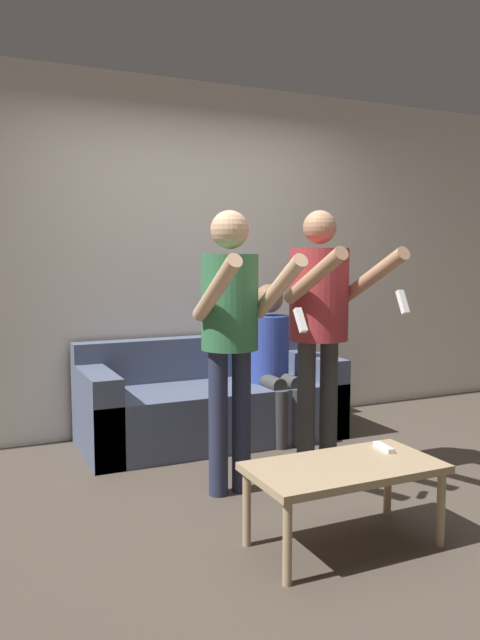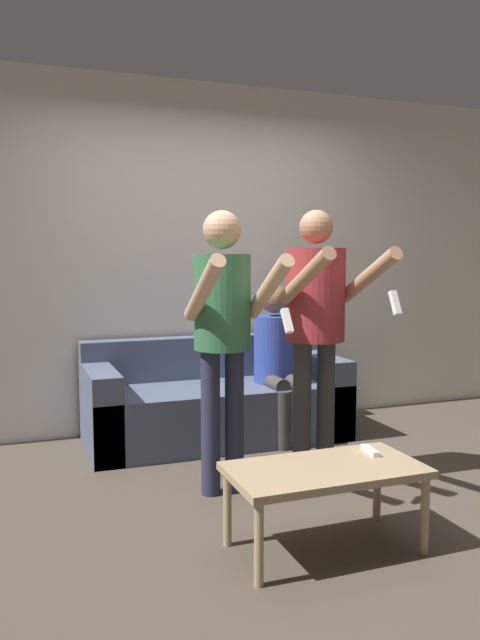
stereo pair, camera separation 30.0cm
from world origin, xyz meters
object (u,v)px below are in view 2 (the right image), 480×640
at_px(person_seated, 277,355).
at_px(coffee_table, 325,476).
at_px(couch, 215,404).
at_px(person_standing_right, 317,312).
at_px(person_standing_left, 223,320).
at_px(remote_on_table, 370,450).

xyz_separation_m(person_seated, coffee_table, (-0.51, -1.71, -0.28)).
xyz_separation_m(couch, coffee_table, (-0.08, -1.86, 0.09)).
relative_size(person_standing_right, coffee_table, 1.81).
bearing_deg(person_standing_right, person_seated, 80.75).
bearing_deg(coffee_table, person_standing_left, 104.78).
relative_size(person_standing_left, remote_on_table, 10.53).
bearing_deg(person_seated, couch, 160.97).
bearing_deg(couch, person_standing_right, -74.43).
distance_m(coffee_table, remote_on_table, 0.32).
distance_m(person_standing_left, coffee_table, 1.06).
relative_size(couch, person_seated, 1.64).
height_order(person_standing_left, person_seated, person_standing_left).
bearing_deg(couch, person_standing_left, -105.55).
bearing_deg(person_standing_left, coffee_table, -75.22).
height_order(person_standing_left, remote_on_table, person_standing_left).
distance_m(person_standing_right, person_seated, 0.99).
height_order(couch, person_standing_left, person_standing_left).
bearing_deg(remote_on_table, coffee_table, -161.92).
relative_size(person_standing_right, remote_on_table, 10.64).
xyz_separation_m(coffee_table, remote_on_table, (0.30, 0.10, 0.06)).
distance_m(couch, coffee_table, 1.87).
bearing_deg(person_standing_left, person_seated, 50.86).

